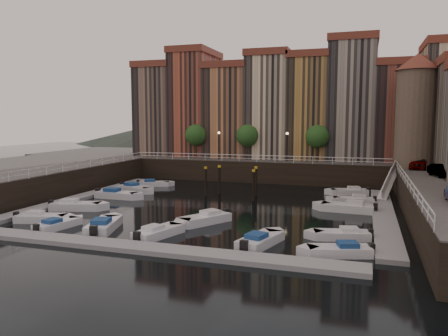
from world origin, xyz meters
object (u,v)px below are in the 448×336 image
(boat_left_0, at_px, (40,218))
(car_a, at_px, (419,163))
(mooring_pilings, at_px, (233,183))
(car_b, at_px, (442,172))
(corner_tower, at_px, (416,109))
(boat_left_2, at_px, (116,195))
(boat_left_1, at_px, (75,206))
(gangway, at_px, (389,181))

(boat_left_0, distance_m, car_a, 41.89)
(mooring_pilings, relative_size, car_b, 1.60)
(corner_tower, distance_m, car_a, 6.59)
(corner_tower, relative_size, boat_left_0, 2.93)
(boat_left_0, bearing_deg, corner_tower, 23.09)
(corner_tower, bearing_deg, boat_left_2, -155.88)
(mooring_pilings, xyz_separation_m, car_b, (22.01, 0.89, 2.01))
(corner_tower, relative_size, car_b, 3.45)
(mooring_pilings, distance_m, boat_left_1, 17.67)
(mooring_pilings, bearing_deg, boat_left_0, -125.93)
(gangway, height_order, car_a, car_a)
(boat_left_1, height_order, car_b, car_b)
(car_a, relative_size, car_b, 1.16)
(car_a, xyz_separation_m, car_b, (1.38, -7.16, -0.13))
(corner_tower, xyz_separation_m, car_b, (1.88, -8.60, -6.54))
(boat_left_0, height_order, car_a, car_a)
(mooring_pilings, relative_size, boat_left_1, 1.21)
(car_b, bearing_deg, boat_left_0, -167.35)
(mooring_pilings, distance_m, boat_left_2, 13.52)
(gangway, distance_m, boat_left_0, 37.22)
(corner_tower, bearing_deg, boat_left_0, -140.64)
(car_a, distance_m, car_b, 7.29)
(gangway, bearing_deg, car_a, 41.96)
(boat_left_2, distance_m, car_b, 35.13)
(car_b, bearing_deg, boat_left_1, -174.77)
(car_b, bearing_deg, mooring_pilings, 167.19)
(corner_tower, relative_size, car_a, 2.99)
(corner_tower, distance_m, boat_left_1, 40.59)
(corner_tower, bearing_deg, car_a, -70.80)
(boat_left_2, bearing_deg, car_a, 22.60)
(boat_left_0, height_order, boat_left_1, boat_left_1)
(mooring_pilings, height_order, boat_left_0, mooring_pilings)
(mooring_pilings, xyz_separation_m, boat_left_0, (-12.54, -17.30, -1.29))
(gangway, relative_size, boat_left_2, 1.58)
(gangway, xyz_separation_m, boat_left_0, (-29.76, -22.29, -1.56))
(boat_left_2, height_order, car_a, car_a)
(gangway, height_order, boat_left_2, gangway)
(car_a, bearing_deg, corner_tower, 121.41)
(boat_left_1, distance_m, car_a, 39.20)
(boat_left_2, relative_size, car_b, 1.32)
(corner_tower, distance_m, boat_left_2, 37.01)
(boat_left_2, distance_m, car_a, 35.76)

